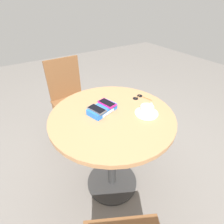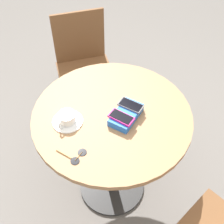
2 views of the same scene
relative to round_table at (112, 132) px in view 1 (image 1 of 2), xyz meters
The scene contains 9 objects.
ground_plane 0.61m from the round_table, ahead, with size 8.00×8.00×0.00m, color slate.
round_table is the anchor object (origin of this frame).
phone_box 0.20m from the round_table, 120.93° to the left, with size 0.22×0.16×0.04m.
phone_gray 0.23m from the round_table, 150.84° to the left, with size 0.10×0.14×0.01m.
phone_magenta 0.23m from the round_table, 84.46° to the left, with size 0.09×0.14×0.01m.
saucer 0.29m from the round_table, 30.46° to the right, with size 0.16×0.16×0.01m, color white.
coffee_cup 0.31m from the round_table, 29.89° to the right, with size 0.12×0.09×0.06m.
sunglasses 0.36m from the round_table, 15.12° to the left, with size 0.11×0.13×0.01m.
chair_far_side 0.83m from the round_table, 91.19° to the left, with size 0.39×0.39×0.92m.
Camera 1 is at (-0.52, -0.82, 1.47)m, focal length 28.00 mm.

